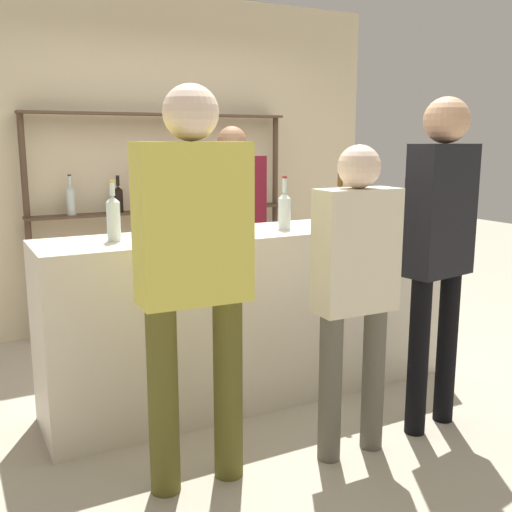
% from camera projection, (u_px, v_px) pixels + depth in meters
% --- Properties ---
extents(ground_plane, '(16.00, 16.00, 0.00)m').
position_uv_depth(ground_plane, '(256.00, 393.00, 3.83)').
color(ground_plane, '#B2A893').
extents(bar_counter, '(2.59, 0.57, 1.06)m').
position_uv_depth(bar_counter, '(256.00, 314.00, 3.72)').
color(bar_counter, beige).
rests_on(bar_counter, ground_plane).
extents(back_wall, '(4.19, 0.12, 2.80)m').
position_uv_depth(back_wall, '(155.00, 162.00, 5.19)').
color(back_wall, beige).
rests_on(back_wall, ground_plane).
extents(back_shelf, '(2.25, 0.18, 1.81)m').
position_uv_depth(back_shelf, '(162.00, 187.00, 5.07)').
color(back_shelf, '#4C3828').
rests_on(back_shelf, ground_plane).
extents(counter_bottle_0, '(0.08, 0.08, 0.32)m').
position_uv_depth(counter_bottle_0, '(284.00, 209.00, 3.65)').
color(counter_bottle_0, silver).
rests_on(counter_bottle_0, bar_counter).
extents(counter_bottle_1, '(0.07, 0.07, 0.33)m').
position_uv_depth(counter_bottle_1, '(113.00, 217.00, 3.22)').
color(counter_bottle_1, silver).
rests_on(counter_bottle_1, bar_counter).
extents(counter_bottle_2, '(0.08, 0.08, 0.31)m').
position_uv_depth(counter_bottle_2, '(406.00, 204.00, 3.96)').
color(counter_bottle_2, black).
rests_on(counter_bottle_2, bar_counter).
extents(counter_bottle_3, '(0.09, 0.09, 0.37)m').
position_uv_depth(counter_bottle_3, '(340.00, 205.00, 3.71)').
color(counter_bottle_3, brown).
rests_on(counter_bottle_3, bar_counter).
extents(wine_glass, '(0.09, 0.09, 0.16)m').
position_uv_depth(wine_glass, '(171.00, 219.00, 3.21)').
color(wine_glass, silver).
rests_on(wine_glass, bar_counter).
extents(cork_jar, '(0.11, 0.11, 0.17)m').
position_uv_depth(cork_jar, '(245.00, 214.00, 3.75)').
color(cork_jar, silver).
rests_on(cork_jar, bar_counter).
extents(customer_center, '(0.42, 0.21, 1.57)m').
position_uv_depth(customer_center, '(356.00, 279.00, 2.93)').
color(customer_center, '#575347').
rests_on(customer_center, ground_plane).
extents(server_behind_counter, '(0.53, 0.29, 1.70)m').
position_uv_depth(server_behind_counter, '(233.00, 220.00, 4.63)').
color(server_behind_counter, black).
rests_on(server_behind_counter, ground_plane).
extents(customer_right, '(0.42, 0.24, 1.81)m').
position_uv_depth(customer_right, '(440.00, 235.00, 3.19)').
color(customer_right, black).
rests_on(customer_right, ground_plane).
extents(customer_left, '(0.50, 0.24, 1.83)m').
position_uv_depth(customer_left, '(194.00, 261.00, 2.63)').
color(customer_left, brown).
rests_on(customer_left, ground_plane).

